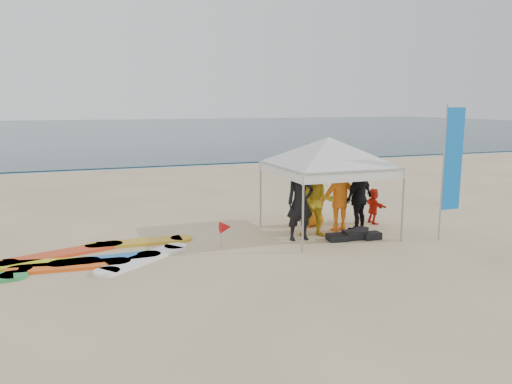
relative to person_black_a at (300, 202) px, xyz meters
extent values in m
plane|color=beige|center=(-1.27, -2.05, -0.97)|extent=(120.00, 120.00, 0.00)
cube|color=#0C2633|center=(-1.27, 57.95, -0.93)|extent=(160.00, 84.00, 0.08)
cube|color=silver|center=(-1.27, 16.15, -0.97)|extent=(160.00, 1.20, 0.01)
imported|color=black|center=(0.00, 0.00, 0.00)|extent=(0.73, 0.50, 1.94)
imported|color=gold|center=(0.54, 0.14, -0.05)|extent=(1.09, 0.98, 1.84)
imported|color=orange|center=(1.39, 0.51, 0.00)|extent=(1.30, 0.81, 1.94)
imported|color=black|center=(1.81, 0.16, -0.04)|extent=(1.18, 0.90, 1.87)
imported|color=orange|center=(0.96, 1.18, -0.14)|extent=(0.86, 0.60, 1.67)
imported|color=red|center=(2.73, 0.86, -0.46)|extent=(0.35, 0.97, 1.03)
cylinder|color=#A5A5A8|center=(-0.41, 1.73, -0.06)|extent=(0.05, 0.05, 1.83)
cylinder|color=#A5A5A8|center=(2.34, 1.73, -0.06)|extent=(0.05, 0.05, 1.83)
cylinder|color=#A5A5A8|center=(-0.41, -1.01, -0.06)|extent=(0.05, 0.05, 1.83)
cylinder|color=#A5A5A8|center=(2.34, -1.01, -0.06)|extent=(0.05, 0.05, 1.83)
cube|color=white|center=(0.96, -1.01, 0.74)|extent=(2.84, 0.02, 0.24)
cube|color=white|center=(0.96, 1.73, 0.74)|extent=(2.84, 0.02, 0.24)
cube|color=white|center=(-0.41, 0.36, 0.74)|extent=(0.02, 2.84, 0.24)
cube|color=white|center=(2.34, 0.36, 0.74)|extent=(0.02, 2.84, 0.24)
pyramid|color=white|center=(0.96, 0.36, 1.59)|extent=(3.88, 3.88, 0.73)
cylinder|color=#A5A5A8|center=(3.27, -1.27, 0.74)|extent=(0.04, 0.04, 3.42)
cube|color=blue|center=(3.56, -1.27, 1.08)|extent=(0.54, 0.03, 2.54)
cylinder|color=#A5A5A8|center=(-2.07, -0.01, -0.67)|extent=(0.02, 0.02, 0.60)
cone|color=red|center=(-1.95, -0.01, -0.47)|extent=(0.28, 0.28, 0.28)
cube|color=black|center=(1.34, -0.43, -0.86)|extent=(0.59, 0.41, 0.22)
cube|color=black|center=(1.74, -0.59, -0.88)|extent=(0.47, 0.31, 0.18)
cube|color=black|center=(0.86, -0.40, -0.89)|extent=(0.55, 0.46, 0.16)
cube|color=black|center=(1.71, -0.12, -0.87)|extent=(0.43, 0.36, 0.20)
cube|color=blue|center=(-4.74, -0.13, -0.94)|extent=(1.87, 0.55, 0.07)
cube|color=red|center=(-5.66, 0.67, -0.94)|extent=(2.42, 1.25, 0.07)
cube|color=gold|center=(-3.86, 1.03, -0.94)|extent=(2.06, 0.59, 0.07)
cube|color=yellow|center=(-6.17, 0.05, -0.94)|extent=(2.20, 0.93, 0.07)
cube|color=#FF5B15|center=(-5.49, -0.33, -0.94)|extent=(2.02, 0.71, 0.07)
cube|color=white|center=(-3.95, -0.33, -0.94)|extent=(1.99, 1.72, 0.07)
camera|label=1|loc=(-5.29, -11.12, 2.44)|focal=35.00mm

